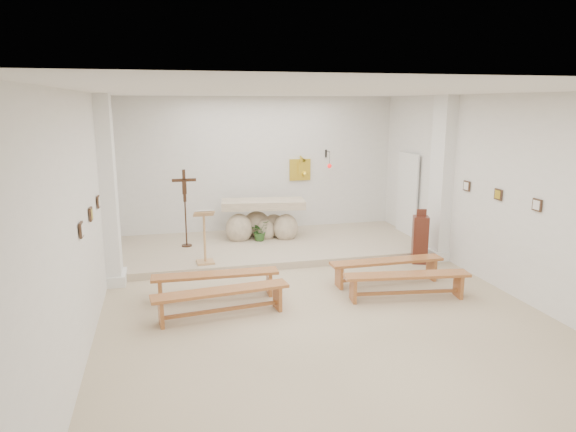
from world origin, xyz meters
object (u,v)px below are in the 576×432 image
object	(u,v)px
donation_pedestal	(420,239)
altar	(262,222)
bench_right_front	(387,266)
bench_right_second	(407,280)
lectern	(205,236)
bench_left_front	(216,279)
bench_left_second	(221,297)
crucifix_stand	(185,202)

from	to	relation	value
donation_pedestal	altar	bearing A→B (deg)	163.06
bench_right_front	bench_right_second	bearing A→B (deg)	-90.23
lectern	bench_right_front	distance (m)	3.64
lectern	bench_right_second	size ratio (longest dim) A/B	0.51
lectern	bench_left_front	size ratio (longest dim) A/B	0.52
bench_right_front	lectern	bearing A→B (deg)	153.59
donation_pedestal	bench_right_front	size ratio (longest dim) A/B	0.54
bench_left_second	donation_pedestal	bearing A→B (deg)	16.11
lectern	bench_left_second	size ratio (longest dim) A/B	0.52
bench_right_front	altar	bearing A→B (deg)	117.36
bench_left_second	lectern	bearing A→B (deg)	84.50
donation_pedestal	bench_right_second	size ratio (longest dim) A/B	0.53
crucifix_stand	donation_pedestal	xyz separation A→B (m)	(4.77, -1.95, -0.65)
altar	bench_left_front	size ratio (longest dim) A/B	0.94
bench_left_front	bench_right_second	distance (m)	3.31
crucifix_stand	bench_right_second	size ratio (longest dim) A/B	0.79
crucifix_stand	altar	bearing A→B (deg)	10.01
altar	bench_left_second	size ratio (longest dim) A/B	0.93
crucifix_stand	bench_right_second	xyz separation A→B (m)	(3.55, -3.80, -0.82)
lectern	bench_left_second	world-z (taller)	lectern
lectern	bench_right_second	bearing A→B (deg)	-39.41
altar	bench_right_second	distance (m)	4.49
lectern	crucifix_stand	distance (m)	1.48
bench_right_second	bench_left_front	bearing A→B (deg)	173.22
bench_right_front	bench_right_second	world-z (taller)	same
lectern	bench_left_front	bearing A→B (deg)	-91.13
bench_left_front	bench_right_second	world-z (taller)	same
altar	bench_left_second	distance (m)	4.39
altar	donation_pedestal	size ratio (longest dim) A/B	1.76
bench_left_second	bench_right_second	world-z (taller)	same
lectern	altar	bearing A→B (deg)	45.83
lectern	crucifix_stand	world-z (taller)	crucifix_stand
bench_right_second	lectern	bearing A→B (deg)	150.95
altar	crucifix_stand	world-z (taller)	crucifix_stand
bench_left_front	bench_right_front	size ratio (longest dim) A/B	1.00
altar	bench_right_second	size ratio (longest dim) A/B	0.93
altar	donation_pedestal	xyz separation A→B (m)	(2.95, -2.29, -0.02)
donation_pedestal	lectern	bearing A→B (deg)	-166.49
crucifix_stand	bench_left_front	size ratio (longest dim) A/B	0.80
crucifix_stand	donation_pedestal	size ratio (longest dim) A/B	1.50
altar	crucifix_stand	distance (m)	1.95
crucifix_stand	bench_left_front	bearing A→B (deg)	-83.88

